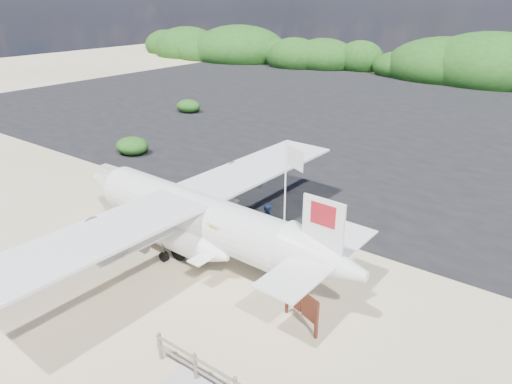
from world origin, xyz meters
TOP-DOWN VIEW (x-y plane):
  - ground at (0.00, 0.00)m, footprint 160.00×160.00m
  - asphalt_apron at (0.00, 30.00)m, footprint 90.00×50.00m
  - lagoon at (-9.00, 1.50)m, footprint 9.00×7.00m
  - vegetation_band at (0.00, 55.00)m, footprint 124.00×8.00m
  - baggage_cart at (-4.64, 1.64)m, footprint 3.09×1.77m
  - flagpole at (3.45, 1.32)m, footprint 1.23×0.90m
  - signboard at (5.70, -1.00)m, footprint 1.77×0.78m
  - crew_a at (-2.43, 4.29)m, footprint 0.81×0.65m
  - crew_b at (1.13, 3.52)m, footprint 1.03×0.93m
  - crew_c at (2.67, 1.12)m, footprint 1.18×0.77m
  - aircraft_small at (-9.85, 28.27)m, footprint 6.64×6.64m

SIDE VIEW (x-z plane):
  - ground at x=0.00m, z-range 0.00..0.00m
  - asphalt_apron at x=0.00m, z-range -0.02..0.02m
  - lagoon at x=-9.00m, z-range -0.20..0.20m
  - vegetation_band at x=0.00m, z-range -2.20..2.20m
  - baggage_cart at x=-4.64m, z-range -0.77..0.77m
  - flagpole at x=3.45m, z-range -2.83..2.83m
  - signboard at x=5.70m, z-range -0.75..0.75m
  - aircraft_small at x=-9.85m, z-range -1.15..1.15m
  - crew_b at x=1.13m, z-range 0.00..1.73m
  - crew_c at x=2.67m, z-range 0.00..1.87m
  - crew_a at x=-2.43m, z-range 0.00..1.96m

